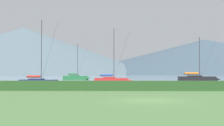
# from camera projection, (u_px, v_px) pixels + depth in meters

# --- Properties ---
(ground_plane) EXTENTS (1000.00, 1000.00, 0.00)m
(ground_plane) POSITION_uv_depth(u_px,v_px,m) (150.00, 100.00, 20.52)
(ground_plane) COLOR #517A42
(harbor_water) EXTENTS (320.00, 246.00, 0.00)m
(harbor_water) POSITION_uv_depth(u_px,v_px,m) (122.00, 76.00, 157.41)
(harbor_water) COLOR #8499A8
(harbor_water) RESTS_ON ground_plane
(hedge_line) EXTENTS (80.00, 1.20, 1.11)m
(hedge_line) POSITION_uv_depth(u_px,v_px,m) (139.00, 86.00, 31.53)
(hedge_line) COLOR #284C23
(hedge_line) RESTS_ON ground_plane
(sailboat_slip_1) EXTENTS (8.17, 3.74, 10.31)m
(sailboat_slip_1) POSITION_uv_depth(u_px,v_px,m) (76.00, 77.00, 80.39)
(sailboat_slip_1) COLOR #236B38
(sailboat_slip_1) RESTS_ON harbor_water
(sailboat_slip_2) EXTENTS (6.86, 3.06, 10.43)m
(sailboat_slip_2) POSITION_uv_depth(u_px,v_px,m) (39.00, 82.00, 44.26)
(sailboat_slip_2) COLOR navy
(sailboat_slip_2) RESTS_ON harbor_water
(sailboat_slip_4) EXTENTS (8.95, 3.19, 9.72)m
(sailboat_slip_4) POSITION_uv_depth(u_px,v_px,m) (197.00, 79.00, 60.28)
(sailboat_slip_4) COLOR black
(sailboat_slip_4) RESTS_ON harbor_water
(sailboat_slip_5) EXTENTS (7.30, 2.44, 10.58)m
(sailboat_slip_5) POSITION_uv_depth(u_px,v_px,m) (112.00, 80.00, 53.87)
(sailboat_slip_5) COLOR red
(sailboat_slip_5) RESTS_ON harbor_water
(distant_hill_west_ridge) EXTENTS (348.21, 348.21, 44.89)m
(distant_hill_west_ridge) POSITION_uv_depth(u_px,v_px,m) (205.00, 57.00, 360.31)
(distant_hill_west_ridge) COLOR #425666
(distant_hill_west_ridge) RESTS_ON ground_plane
(distant_hill_central_peak) EXTENTS (303.47, 303.47, 54.41)m
(distant_hill_central_peak) POSITION_uv_depth(u_px,v_px,m) (24.00, 51.00, 325.06)
(distant_hill_central_peak) COLOR slate
(distant_hill_central_peak) RESTS_ON ground_plane
(distant_hill_east_ridge) EXTENTS (250.72, 250.72, 35.62)m
(distant_hill_east_ridge) POSITION_uv_depth(u_px,v_px,m) (24.00, 61.00, 383.04)
(distant_hill_east_ridge) COLOR #425666
(distant_hill_east_ridge) RESTS_ON ground_plane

